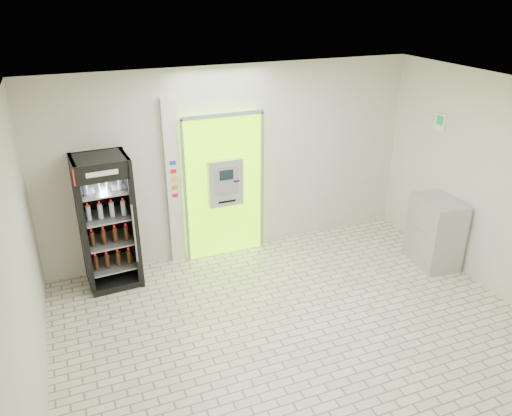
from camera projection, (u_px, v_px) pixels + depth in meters
ground at (301, 335)px, 6.32m from camera, size 6.00×6.00×0.00m
room_shell at (307, 202)px, 5.56m from camera, size 6.00×6.00×6.00m
atm_assembly at (224, 185)px, 7.81m from camera, size 1.30×0.24×2.33m
pillar at (174, 184)px, 7.53m from camera, size 0.22×0.11×2.60m
beverage_cooler at (107, 224)px, 7.09m from camera, size 0.78×0.72×1.95m
steel_cabinet at (435, 232)px, 7.74m from camera, size 0.65×0.88×1.09m
exit_sign at (440, 122)px, 7.64m from camera, size 0.02×0.22×0.26m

